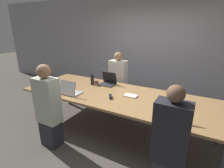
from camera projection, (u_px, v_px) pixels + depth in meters
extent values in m
plane|color=#4C4742|center=(119.00, 130.00, 3.51)|extent=(24.00, 24.00, 0.00)
cube|color=#9999A3|center=(152.00, 49.00, 4.68)|extent=(12.00, 0.06, 2.80)
cube|color=#9E7547|center=(119.00, 96.00, 3.27)|extent=(3.79, 1.31, 0.04)
cylinder|color=#4C4C51|center=(39.00, 105.00, 3.79)|extent=(0.08, 0.08, 0.73)
cylinder|color=#4C4C51|center=(222.00, 162.00, 2.22)|extent=(0.08, 0.08, 0.73)
cylinder|color=#4C4C51|center=(69.00, 91.00, 4.57)|extent=(0.08, 0.08, 0.73)
cylinder|color=#4C4C51|center=(220.00, 126.00, 3.00)|extent=(0.08, 0.08, 0.73)
cube|color=#B7B7BC|center=(72.00, 93.00, 3.32)|extent=(0.35, 0.26, 0.02)
cube|color=#B7B7BC|center=(67.00, 88.00, 3.19)|extent=(0.35, 0.08, 0.26)
cube|color=black|center=(68.00, 88.00, 3.20)|extent=(0.35, 0.08, 0.25)
cube|color=#2D2D38|center=(51.00, 132.00, 3.05)|extent=(0.32, 0.24, 0.45)
cube|color=beige|center=(47.00, 101.00, 2.86)|extent=(0.40, 0.24, 0.77)
sphere|color=#9E7051|center=(44.00, 71.00, 2.70)|extent=(0.22, 0.22, 0.22)
cylinder|color=red|center=(62.00, 89.00, 3.43)|extent=(0.09, 0.09, 0.10)
cube|color=#333338|center=(107.00, 85.00, 3.80)|extent=(0.33, 0.25, 0.02)
cube|color=#333338|center=(110.00, 77.00, 3.84)|extent=(0.33, 0.07, 0.25)
cube|color=black|center=(109.00, 78.00, 3.84)|extent=(0.33, 0.07, 0.25)
cube|color=#2D2D38|center=(118.00, 100.00, 4.39)|extent=(0.32, 0.24, 0.45)
cube|color=silver|center=(118.00, 76.00, 4.19)|extent=(0.40, 0.24, 0.77)
sphere|color=#9E7051|center=(118.00, 56.00, 4.04)|extent=(0.20, 0.20, 0.20)
cylinder|color=brown|center=(97.00, 82.00, 3.86)|extent=(0.09, 0.09, 0.08)
cylinder|color=black|center=(92.00, 80.00, 3.80)|extent=(0.08, 0.08, 0.20)
cylinder|color=black|center=(92.00, 75.00, 3.76)|extent=(0.03, 0.03, 0.04)
cube|color=#B7B7BC|center=(176.00, 118.00, 2.43)|extent=(0.33, 0.21, 0.02)
cube|color=#B7B7BC|center=(176.00, 113.00, 2.33)|extent=(0.34, 0.08, 0.20)
cube|color=black|center=(176.00, 113.00, 2.34)|extent=(0.33, 0.08, 0.20)
cube|color=#232328|center=(171.00, 133.00, 2.00)|extent=(0.40, 0.24, 0.77)
sphere|color=brown|center=(176.00, 94.00, 1.85)|extent=(0.20, 0.20, 0.20)
cylinder|color=white|center=(158.00, 112.00, 2.54)|extent=(0.08, 0.08, 0.08)
cube|color=black|center=(110.00, 96.00, 3.12)|extent=(0.12, 0.15, 0.05)
cube|color=silver|center=(131.00, 96.00, 3.20)|extent=(0.24, 0.16, 0.02)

